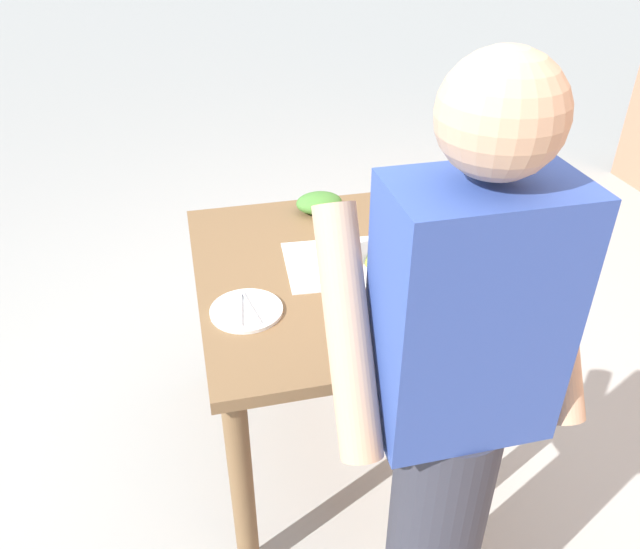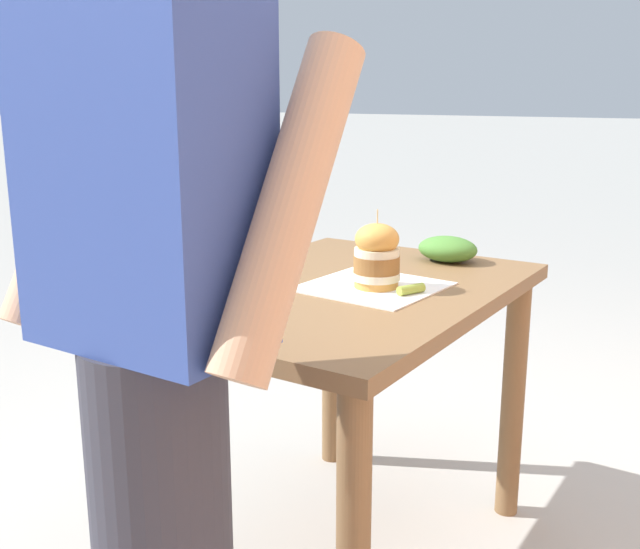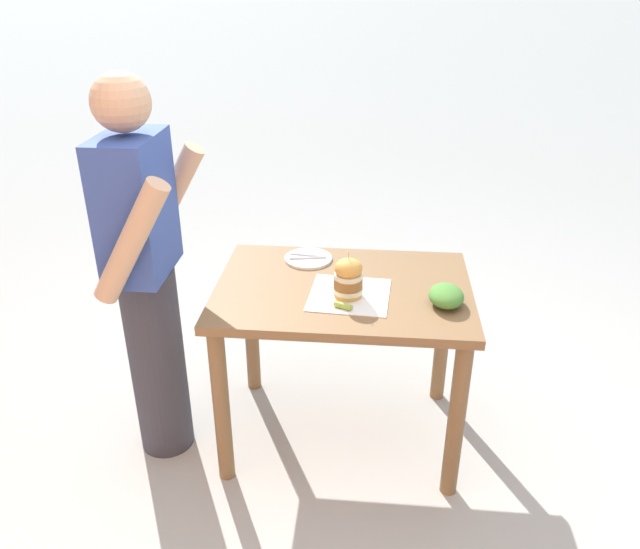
{
  "view_description": "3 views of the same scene",
  "coord_description": "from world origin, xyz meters",
  "px_view_note": "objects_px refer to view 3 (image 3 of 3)",
  "views": [
    {
      "loc": [
        0.38,
        1.7,
        1.91
      ],
      "look_at": [
        0.0,
        0.1,
        0.85
      ],
      "focal_mm": 35.0,
      "sensor_mm": 36.0,
      "label": 1
    },
    {
      "loc": [
        -0.98,
        1.62,
        1.29
      ],
      "look_at": [
        0.0,
        0.1,
        0.85
      ],
      "focal_mm": 42.0,
      "sensor_mm": 36.0,
      "label": 2
    },
    {
      "loc": [
        -2.34,
        -0.12,
        2.04
      ],
      "look_at": [
        0.0,
        0.1,
        0.85
      ],
      "focal_mm": 35.0,
      "sensor_mm": 36.0,
      "label": 3
    }
  ],
  "objects_px": {
    "sandwich": "(348,278)",
    "diner_across_table": "(146,274)",
    "patio_table": "(343,315)",
    "side_plate_with_forks": "(308,258)",
    "pickle_spear": "(343,306)",
    "side_salad": "(446,296)"
  },
  "relations": [
    {
      "from": "sandwich",
      "to": "side_plate_with_forks",
      "type": "relative_size",
      "value": 0.92
    },
    {
      "from": "side_plate_with_forks",
      "to": "diner_across_table",
      "type": "bearing_deg",
      "value": 121.3
    },
    {
      "from": "sandwich",
      "to": "side_salad",
      "type": "height_order",
      "value": "sandwich"
    },
    {
      "from": "sandwich",
      "to": "diner_across_table",
      "type": "xyz_separation_m",
      "value": [
        -0.04,
        0.83,
        0.0
      ]
    },
    {
      "from": "side_salad",
      "to": "diner_across_table",
      "type": "bearing_deg",
      "value": 90.79
    },
    {
      "from": "pickle_spear",
      "to": "side_plate_with_forks",
      "type": "distance_m",
      "value": 0.48
    },
    {
      "from": "patio_table",
      "to": "diner_across_table",
      "type": "bearing_deg",
      "value": 99.57
    },
    {
      "from": "pickle_spear",
      "to": "diner_across_table",
      "type": "bearing_deg",
      "value": 85.58
    },
    {
      "from": "patio_table",
      "to": "side_salad",
      "type": "bearing_deg",
      "value": -105.82
    },
    {
      "from": "pickle_spear",
      "to": "diner_across_table",
      "type": "xyz_separation_m",
      "value": [
        0.06,
        0.81,
        0.07
      ]
    },
    {
      "from": "side_salad",
      "to": "diner_across_table",
      "type": "height_order",
      "value": "diner_across_table"
    },
    {
      "from": "pickle_spear",
      "to": "side_salad",
      "type": "relative_size",
      "value": 0.42
    },
    {
      "from": "patio_table",
      "to": "side_plate_with_forks",
      "type": "distance_m",
      "value": 0.34
    },
    {
      "from": "sandwich",
      "to": "pickle_spear",
      "type": "distance_m",
      "value": 0.13
    },
    {
      "from": "side_salad",
      "to": "side_plate_with_forks",
      "type": "bearing_deg",
      "value": 58.57
    },
    {
      "from": "side_plate_with_forks",
      "to": "side_salad",
      "type": "height_order",
      "value": "side_salad"
    },
    {
      "from": "side_plate_with_forks",
      "to": "diner_across_table",
      "type": "relative_size",
      "value": 0.13
    },
    {
      "from": "pickle_spear",
      "to": "diner_across_table",
      "type": "height_order",
      "value": "diner_across_table"
    },
    {
      "from": "side_salad",
      "to": "patio_table",
      "type": "bearing_deg",
      "value": 74.18
    },
    {
      "from": "patio_table",
      "to": "side_salad",
      "type": "distance_m",
      "value": 0.47
    },
    {
      "from": "side_salad",
      "to": "diner_across_table",
      "type": "xyz_separation_m",
      "value": [
        -0.02,
        1.22,
        0.05
      ]
    },
    {
      "from": "sandwich",
      "to": "side_plate_with_forks",
      "type": "xyz_separation_m",
      "value": [
        0.34,
        0.2,
        -0.08
      ]
    }
  ]
}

